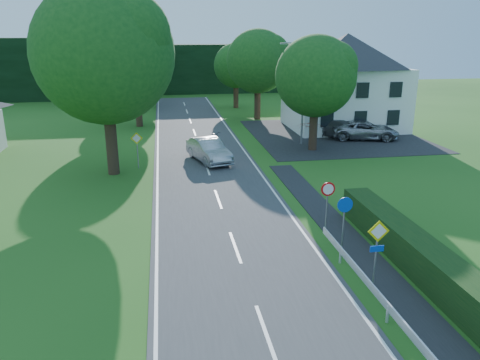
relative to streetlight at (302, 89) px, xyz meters
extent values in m
cube|color=#3A3A3D|center=(-8.06, -10.00, -4.44)|extent=(7.00, 80.00, 0.04)
cube|color=black|center=(3.94, 3.00, -4.44)|extent=(14.00, 16.00, 0.04)
cube|color=white|center=(-11.31, -10.00, -4.42)|extent=(0.12, 80.00, 0.01)
cube|color=white|center=(-4.81, -10.00, -4.42)|extent=(0.12, 80.00, 0.01)
cube|color=black|center=(-0.06, 36.00, -0.96)|extent=(30.00, 5.00, 7.00)
cube|color=white|center=(5.94, 6.00, -1.66)|extent=(10.00, 8.00, 5.60)
pyramid|color=#28282E|center=(5.94, 6.00, 2.64)|extent=(10.60, 8.40, 3.00)
cylinder|color=gray|center=(0.14, 0.00, -0.46)|extent=(0.16, 0.16, 8.00)
cylinder|color=gray|center=(-0.66, 0.00, 3.44)|extent=(1.70, 0.10, 0.10)
cube|color=gray|center=(-1.56, 0.00, 3.39)|extent=(0.50, 0.18, 0.12)
cylinder|color=gray|center=(-3.76, -22.00, -3.26)|extent=(0.07, 0.07, 2.40)
cube|color=yellow|center=(-3.76, -22.03, -2.26)|extent=(0.78, 0.04, 0.78)
cube|color=white|center=(-3.76, -22.03, -2.26)|extent=(0.57, 0.05, 0.57)
cube|color=#0C42BA|center=(-3.76, -22.03, -2.91)|extent=(0.50, 0.04, 0.22)
cylinder|color=gray|center=(-3.76, -19.00, -3.36)|extent=(0.07, 0.07, 2.20)
cylinder|color=#0C42BA|center=(-3.76, -19.03, -2.41)|extent=(0.64, 0.04, 0.64)
cylinder|color=gray|center=(-3.76, -17.00, -3.36)|extent=(0.07, 0.07, 2.20)
cylinder|color=red|center=(-3.76, -17.03, -2.41)|extent=(0.64, 0.04, 0.64)
cylinder|color=white|center=(-3.76, -17.05, -2.41)|extent=(0.48, 0.04, 0.48)
cylinder|color=gray|center=(-12.56, -5.00, -3.36)|extent=(0.07, 0.07, 2.20)
cube|color=yellow|center=(-12.56, -5.03, -2.41)|extent=(0.78, 0.04, 0.78)
cube|color=white|center=(-12.56, -5.03, -2.41)|extent=(0.57, 0.05, 0.57)
imported|color=#A1A1A5|center=(-7.76, -4.14, -3.62)|extent=(2.99, 5.14, 1.60)
imported|color=black|center=(-6.71, 1.50, -3.94)|extent=(0.89, 1.93, 0.98)
imported|color=silver|center=(3.77, 2.78, -3.75)|extent=(4.34, 2.69, 1.35)
imported|color=#54555A|center=(4.20, 2.00, -3.67)|extent=(5.38, 4.82, 1.50)
imported|color=#9B9AA1|center=(5.97, 0.89, -3.66)|extent=(5.97, 3.84, 1.53)
imported|color=red|center=(0.65, -0.50, -3.49)|extent=(2.25, 2.28, 1.87)
camera|label=1|loc=(-10.78, -35.64, 4.15)|focal=35.00mm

